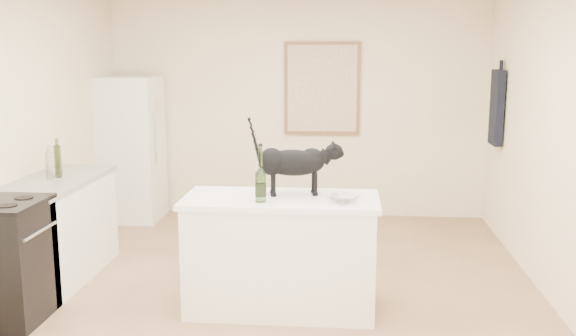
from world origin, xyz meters
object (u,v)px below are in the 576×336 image
(fridge, at_px, (130,149))
(wine_bottle, at_px, (261,176))
(glass_bowl, at_px, (343,199))
(stove, at_px, (3,263))
(black_cat, at_px, (292,166))

(fridge, distance_m, wine_bottle, 3.33)
(glass_bowl, bearing_deg, wine_bottle, -177.02)
(stove, distance_m, wine_bottle, 2.03)
(wine_bottle, xyz_separation_m, glass_bowl, (0.61, 0.03, -0.16))
(wine_bottle, height_order, glass_bowl, wine_bottle)
(black_cat, height_order, wine_bottle, black_cat)
(fridge, relative_size, wine_bottle, 4.43)
(stove, bearing_deg, glass_bowl, 6.16)
(black_cat, distance_m, wine_bottle, 0.34)
(stove, bearing_deg, wine_bottle, 7.17)
(black_cat, bearing_deg, wine_bottle, -139.46)
(glass_bowl, bearing_deg, black_cat, 150.37)
(black_cat, bearing_deg, stove, -176.51)
(wine_bottle, relative_size, glass_bowl, 1.70)
(stove, height_order, fridge, fridge)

